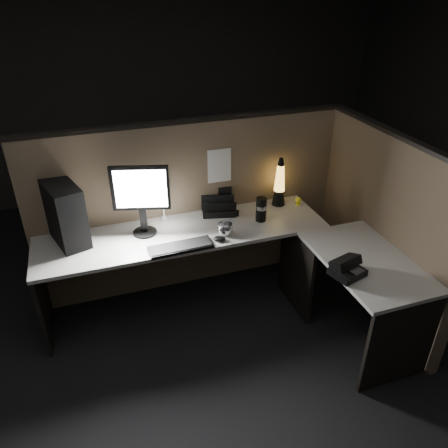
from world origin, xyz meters
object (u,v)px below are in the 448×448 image
object	(u,v)px
pc_tower	(64,213)
desk_phone	(346,268)
monitor	(141,194)
keyboard	(181,247)
lava_lamp	(279,186)

from	to	relation	value
pc_tower	desk_phone	world-z (taller)	pc_tower
monitor	keyboard	size ratio (longest dim) A/B	1.18
keyboard	lava_lamp	distance (m)	1.09
keyboard	desk_phone	distance (m)	1.19
monitor	lava_lamp	world-z (taller)	monitor
lava_lamp	desk_phone	bearing A→B (deg)	-90.17
monitor	lava_lamp	xyz separation A→B (m)	(1.20, 0.10, -0.16)
lava_lamp	monitor	bearing A→B (deg)	-175.15
desk_phone	lava_lamp	bearing A→B (deg)	73.87
pc_tower	lava_lamp	bearing A→B (deg)	-16.25
lava_lamp	desk_phone	world-z (taller)	lava_lamp
monitor	desk_phone	xyz separation A→B (m)	(1.20, -0.99, -0.29)
keyboard	desk_phone	xyz separation A→B (m)	(0.99, -0.67, 0.04)
pc_tower	desk_phone	bearing A→B (deg)	-48.19
pc_tower	monitor	size ratio (longest dim) A/B	0.84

